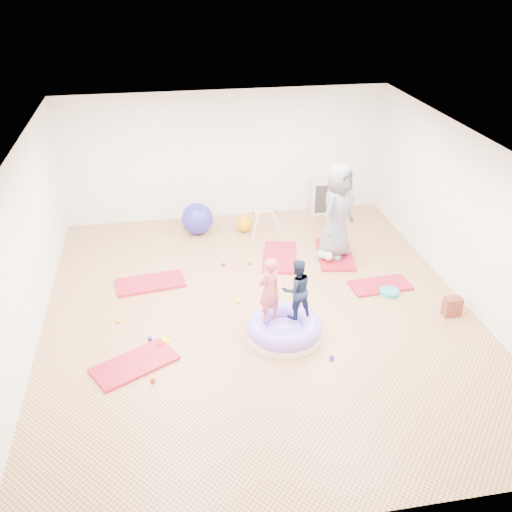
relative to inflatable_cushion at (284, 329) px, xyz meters
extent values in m
cube|color=tan|center=(-0.26, 0.74, -0.14)|extent=(7.00, 8.00, 0.01)
cube|color=silver|center=(-0.26, 0.74, 2.66)|extent=(7.00, 8.00, 0.01)
cube|color=white|center=(-0.26, 4.74, 1.26)|extent=(7.00, 0.01, 2.80)
cube|color=white|center=(-0.26, -3.26, 1.26)|extent=(7.00, 0.01, 2.80)
cube|color=white|center=(-3.76, 0.74, 1.26)|extent=(0.01, 8.00, 2.80)
cube|color=white|center=(3.24, 0.74, 1.26)|extent=(0.01, 8.00, 2.80)
cube|color=red|center=(-2.29, -0.30, -0.12)|extent=(1.34, 1.10, 0.05)
cube|color=red|center=(-2.03, 1.96, -0.12)|extent=(1.28, 0.77, 0.05)
cube|color=red|center=(0.47, 2.51, -0.12)|extent=(0.90, 1.37, 0.05)
cube|color=red|center=(2.02, 1.16, -0.12)|extent=(1.10, 0.60, 0.04)
cube|color=red|center=(1.57, 2.43, -0.12)|extent=(0.88, 1.42, 0.05)
cylinder|color=white|center=(0.00, 0.00, -0.08)|extent=(1.14, 1.14, 0.13)
torus|color=#8E6BF3|center=(0.00, 0.00, 0.04)|extent=(1.17, 1.17, 0.31)
ellipsoid|color=#8E6BF3|center=(0.00, 0.00, -0.03)|extent=(0.62, 0.62, 0.28)
imported|color=#D4585E|center=(-0.23, 0.09, 0.73)|extent=(0.47, 0.41, 1.07)
imported|color=#17223E|center=(0.20, 0.10, 0.69)|extent=(0.53, 0.44, 0.99)
imported|color=slate|center=(1.54, 2.39, 0.83)|extent=(1.06, 1.03, 1.83)
ellipsoid|color=#ABC4DD|center=(1.32, 2.26, 0.01)|extent=(0.36, 0.23, 0.21)
sphere|color=#EDB097|center=(1.32, 2.10, 0.04)|extent=(0.17, 0.17, 0.17)
sphere|color=#2D2AA5|center=(-2.07, 0.27, -0.11)|extent=(0.08, 0.08, 0.08)
sphere|color=#FDE308|center=(-0.57, 1.07, -0.11)|extent=(0.08, 0.08, 0.08)
sphere|color=red|center=(-2.04, -0.72, -0.11)|extent=(0.08, 0.08, 0.08)
sphere|color=#FDE308|center=(-0.27, 0.36, -0.11)|extent=(0.08, 0.08, 0.08)
sphere|color=green|center=(-0.15, 2.37, -0.11)|extent=(0.08, 0.08, 0.08)
sphere|color=#2D2AA5|center=(0.56, -0.67, -0.11)|extent=(0.08, 0.08, 0.08)
sphere|color=red|center=(0.15, 1.34, -0.11)|extent=(0.08, 0.08, 0.08)
sphere|color=red|center=(-0.65, 2.40, -0.11)|extent=(0.08, 0.08, 0.08)
sphere|color=#FDE308|center=(-2.57, 0.84, -0.11)|extent=(0.08, 0.08, 0.08)
sphere|color=red|center=(-1.91, 0.06, -0.11)|extent=(0.08, 0.08, 0.08)
sphere|color=#2D2AA5|center=(-1.00, 3.92, 0.19)|extent=(0.67, 0.67, 0.67)
sphere|color=#E69400|center=(-0.01, 3.83, 0.04)|extent=(0.36, 0.36, 0.36)
cylinder|color=silver|center=(0.15, 3.44, 0.13)|extent=(0.19, 0.20, 0.51)
cylinder|color=silver|center=(0.15, 3.87, 0.13)|extent=(0.19, 0.20, 0.51)
cylinder|color=silver|center=(0.62, 3.44, 0.13)|extent=(0.19, 0.20, 0.51)
cylinder|color=silver|center=(0.62, 3.87, 0.13)|extent=(0.19, 0.20, 0.51)
cylinder|color=silver|center=(0.38, 3.65, 0.35)|extent=(0.49, 0.03, 0.03)
sphere|color=red|center=(0.14, 3.65, 0.35)|extent=(0.06, 0.06, 0.06)
sphere|color=#2D2AA5|center=(0.63, 3.65, 0.35)|extent=(0.06, 0.06, 0.06)
cube|color=silver|center=(2.00, 4.54, 0.24)|extent=(0.76, 0.37, 0.76)
cube|color=#2F2D2C|center=(2.00, 4.36, 0.24)|extent=(0.65, 0.02, 0.65)
cube|color=silver|center=(2.00, 4.49, 0.24)|extent=(0.02, 0.26, 0.67)
cube|color=silver|center=(2.00, 4.49, 0.24)|extent=(0.67, 0.26, 0.02)
cylinder|color=teal|center=(2.08, 0.89, -0.11)|extent=(0.34, 0.34, 0.08)
cube|color=#C23B26|center=(2.84, 0.10, 0.02)|extent=(0.29, 0.18, 0.33)
cylinder|color=#FDE308|center=(-1.85, 0.20, -0.13)|extent=(0.20, 0.20, 0.03)
camera|label=1|loc=(-1.70, -7.03, 5.19)|focal=40.00mm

